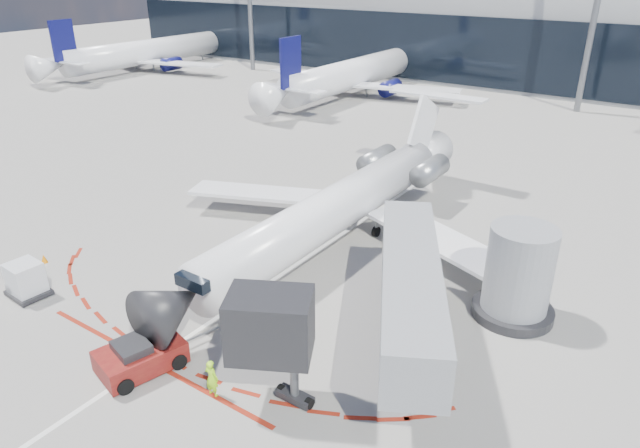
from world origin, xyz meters
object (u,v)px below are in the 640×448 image
Objects in this scene: pushback_tug at (140,356)px; ramp_worker at (212,378)px; regional_jet at (345,202)px; uld_container at (26,280)px.

pushback_tug is 3.79m from ramp_worker.
regional_jet is 17.32× the size of ramp_worker.
ramp_worker is at bearing 3.27° from uld_container.
ramp_worker is at bearing -77.70° from regional_jet.
uld_container reaches higher than pushback_tug.
regional_jet is 15.78m from ramp_worker.
ramp_worker is at bearing 23.08° from pushback_tug.
regional_jet is 13.96× the size of uld_container.
ramp_worker is (3.34, -15.34, -1.62)m from regional_jet.
uld_container is (-13.46, 0.02, 0.09)m from ramp_worker.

